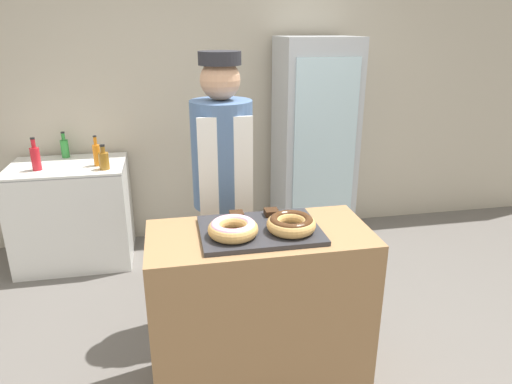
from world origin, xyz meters
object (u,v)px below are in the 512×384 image
at_px(donut_light_glaze, 233,228).
at_px(brownie_back_right, 271,212).
at_px(serving_tray, 260,230).
at_px(beverage_fridge, 314,145).
at_px(bottle_amber, 104,160).
at_px(donut_chocolate_glaze, 291,223).
at_px(brownie_back_left, 237,215).
at_px(baker_person, 223,191).
at_px(bottle_green, 65,148).
at_px(bottle_orange, 97,154).
at_px(bottle_red, 36,158).
at_px(chest_freezer, 73,213).

bearing_deg(donut_light_glaze, brownie_back_right, 41.91).
distance_m(serving_tray, beverage_fridge, 1.94).
bearing_deg(bottle_amber, serving_tray, -59.33).
height_order(serving_tray, bottle_amber, bottle_amber).
height_order(donut_light_glaze, donut_chocolate_glaze, same).
xyz_separation_m(donut_chocolate_glaze, brownie_back_left, (-0.24, 0.21, -0.02)).
bearing_deg(baker_person, serving_tray, -80.18).
relative_size(baker_person, bottle_green, 8.05).
bearing_deg(beverage_fridge, donut_chocolate_glaze, -111.24).
bearing_deg(donut_chocolate_glaze, beverage_fridge, 68.76).
height_order(serving_tray, beverage_fridge, beverage_fridge).
height_order(brownie_back_right, bottle_orange, bottle_orange).
height_order(bottle_orange, bottle_red, bottle_red).
xyz_separation_m(serving_tray, brownie_back_right, (0.09, 0.15, 0.03)).
distance_m(bottle_amber, bottle_green, 0.56).
xyz_separation_m(beverage_fridge, chest_freezer, (-2.09, 0.01, -0.49)).
height_order(brownie_back_left, bottle_amber, bottle_amber).
bearing_deg(donut_light_glaze, serving_tray, 23.31).
xyz_separation_m(donut_chocolate_glaze, bottle_orange, (-1.14, 1.74, -0.06)).
bearing_deg(beverage_fridge, donut_light_glaze, -118.74).
bearing_deg(baker_person, brownie_back_left, -88.41).
bearing_deg(bottle_red, chest_freezer, 29.50).
distance_m(serving_tray, donut_light_glaze, 0.17).
bearing_deg(bottle_green, chest_freezer, -79.72).
bearing_deg(bottle_red, bottle_amber, -8.60).
relative_size(serving_tray, brownie_back_right, 8.35).
bearing_deg(donut_chocolate_glaze, chest_freezer, 127.59).
distance_m(beverage_fridge, bottle_amber, 1.78).
xyz_separation_m(serving_tray, brownie_back_left, (-0.09, 0.15, 0.03)).
bearing_deg(chest_freezer, donut_light_glaze, -58.58).
distance_m(brownie_back_right, bottle_orange, 1.87).
height_order(baker_person, chest_freezer, baker_person).
xyz_separation_m(donut_light_glaze, bottle_red, (-1.30, 1.70, -0.05)).
height_order(brownie_back_right, chest_freezer, brownie_back_right).
xyz_separation_m(serving_tray, baker_person, (-0.11, 0.62, -0.00)).
relative_size(donut_chocolate_glaze, brownie_back_left, 3.42).
height_order(chest_freezer, bottle_green, bottle_green).
xyz_separation_m(baker_person, bottle_orange, (-0.89, 1.06, -0.00)).
bearing_deg(brownie_back_left, baker_person, 91.59).
xyz_separation_m(donut_chocolate_glaze, brownie_back_right, (-0.05, 0.21, -0.02)).
bearing_deg(donut_light_glaze, chest_freezer, 121.42).
relative_size(bottle_amber, bottle_green, 0.90).
relative_size(chest_freezer, bottle_orange, 3.73).
distance_m(serving_tray, bottle_orange, 1.95).
distance_m(donut_chocolate_glaze, bottle_orange, 2.08).
bearing_deg(chest_freezer, donut_chocolate_glaze, -52.41).
xyz_separation_m(donut_chocolate_glaze, baker_person, (-0.25, 0.68, -0.06)).
xyz_separation_m(serving_tray, beverage_fridge, (0.84, 1.74, -0.03)).
distance_m(baker_person, bottle_red, 1.68).
relative_size(serving_tray, baker_person, 0.33).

